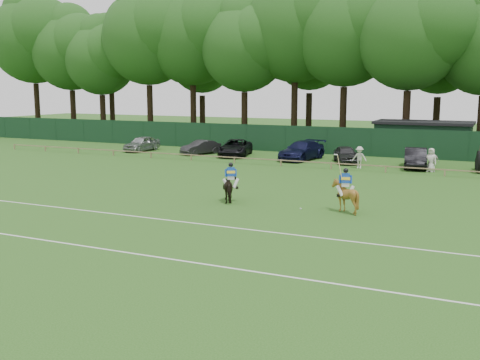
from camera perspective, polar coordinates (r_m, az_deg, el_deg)
The scene contains 20 objects.
ground at distance 26.24m, azimuth -3.77°, elevation -3.92°, with size 160.00×160.00×0.00m, color #1E4C14.
horse_dark at distance 29.85m, azimuth -0.94°, elevation -0.77°, with size 0.82×1.80×1.52m, color black.
horse_chestnut at distance 27.79m, azimuth 10.62°, elevation -1.61°, with size 1.30×1.46×1.61m, color brown.
sedan_silver at distance 54.41m, azimuth -9.95°, elevation 3.67°, with size 1.70×4.22×1.44m, color #999C9E.
sedan_grey at distance 51.20m, azimuth -4.01°, elevation 3.34°, with size 1.35×3.86×1.27m, color #29282B.
suv_black at distance 49.76m, azimuth -0.49°, elevation 3.29°, with size 2.41×5.23×1.45m, color black.
sedan_navy at distance 47.38m, azimuth 6.30°, elevation 2.99°, with size 2.18×5.37×1.56m, color #121438.
hatch_grey at distance 46.00m, azimuth 10.72°, elevation 2.57°, with size 1.61×4.00×1.36m, color #2C2C2E.
estate_black at distance 44.36m, azimuth 17.40°, elevation 2.15°, with size 1.59×4.57×1.51m, color black.
spectator_left at distance 43.09m, azimuth 12.04°, elevation 2.26°, with size 1.06×0.61×1.65m, color beige.
spectator_mid at distance 42.65m, azimuth 18.96°, elevation 1.84°, with size 0.93×0.39×1.58m, color white.
spectator_right at distance 42.61m, azimuth 18.82°, elevation 1.94°, with size 0.84×0.55×1.72m, color silver.
rider_dark at distance 29.73m, azimuth -0.94°, elevation 0.55°, with size 0.85×0.64×1.41m.
rider_chestnut at distance 27.65m, azimuth 10.66°, elevation -0.12°, with size 0.98×0.52×2.05m.
polo_ball at distance 28.19m, azimuth 6.19°, elevation -2.92°, with size 0.09×0.09×0.09m, color silver.
pitch_lines at distance 23.33m, azimuth -7.93°, elevation -5.67°, with size 60.00×5.10×0.01m.
pitch_rail at distance 42.57m, azimuth 7.96°, elevation 1.78°, with size 62.10×0.10×0.50m.
perimeter_fence at distance 51.10m, azimuth 10.97°, elevation 3.87°, with size 92.08×0.08×2.50m.
utility_shed at distance 52.93m, azimuth 18.11°, elevation 4.08°, with size 8.40×4.40×3.04m.
tree_row at distance 58.59m, azimuth 14.75°, elevation 3.20°, with size 96.00×12.00×21.00m, color #26561C, non-canonical shape.
Camera 1 is at (12.34, -22.35, 6.05)m, focal length 42.00 mm.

